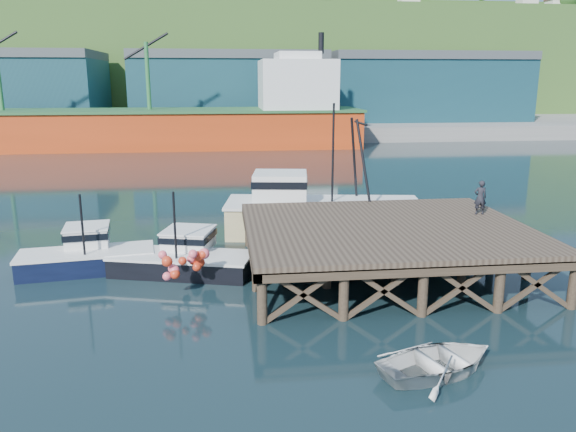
{
  "coord_description": "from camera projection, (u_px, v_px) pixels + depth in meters",
  "views": [
    {
      "loc": [
        -1.42,
        -22.63,
        8.22
      ],
      "look_at": [
        1.49,
        2.0,
        2.16
      ],
      "focal_mm": 35.0,
      "sensor_mm": 36.0,
      "label": 1
    }
  ],
  "objects": [
    {
      "name": "trawler",
      "position": [
        319.0,
        208.0,
        30.29
      ],
      "size": [
        10.91,
        5.2,
        7.02
      ],
      "rotation": [
        0.0,
        0.0,
        -0.14
      ],
      "color": "beige",
      "rests_on": "ground"
    },
    {
      "name": "hillside",
      "position": [
        226.0,
        65.0,
        117.8
      ],
      "size": [
        220.0,
        50.0,
        22.0
      ],
      "primitive_type": "cube",
      "color": "#2D511E",
      "rests_on": "ground"
    },
    {
      "name": "dockworker",
      "position": [
        480.0,
        197.0,
        25.82
      ],
      "size": [
        0.63,
        0.45,
        1.59
      ],
      "primitive_type": "imported",
      "rotation": [
        0.0,
        0.0,
        3.01
      ],
      "color": "black",
      "rests_on": "wharf"
    },
    {
      "name": "wharf",
      "position": [
        387.0,
        230.0,
        23.93
      ],
      "size": [
        12.0,
        10.0,
        2.62
      ],
      "color": "brown",
      "rests_on": "ground"
    },
    {
      "name": "warehouse_mid",
      "position": [
        230.0,
        91.0,
        85.1
      ],
      "size": [
        28.0,
        16.0,
        9.0
      ],
      "primitive_type": "cube",
      "color": "#17444E",
      "rests_on": "far_quay"
    },
    {
      "name": "dinghy",
      "position": [
        439.0,
        361.0,
        16.05
      ],
      "size": [
        4.31,
        3.62,
        0.77
      ],
      "primitive_type": "imported",
      "rotation": [
        0.0,
        0.0,
        1.87
      ],
      "color": "silver",
      "rests_on": "ground"
    },
    {
      "name": "warehouse_right",
      "position": [
        420.0,
        90.0,
        88.52
      ],
      "size": [
        30.0,
        16.0,
        9.0
      ],
      "primitive_type": "cube",
      "color": "#17444E",
      "rests_on": "far_quay"
    },
    {
      "name": "far_quay",
      "position": [
        230.0,
        125.0,
        91.23
      ],
      "size": [
        160.0,
        40.0,
        2.0
      ],
      "primitive_type": "cube",
      "color": "gray",
      "rests_on": "ground"
    },
    {
      "name": "boat_black",
      "position": [
        183.0,
        257.0,
        24.43
      ],
      "size": [
        6.44,
        5.33,
        3.75
      ],
      "rotation": [
        0.0,
        0.0,
        -0.27
      ],
      "color": "black",
      "rests_on": "ground"
    },
    {
      "name": "cargo_ship",
      "position": [
        163.0,
        120.0,
        68.5
      ],
      "size": [
        55.5,
        10.0,
        13.75
      ],
      "color": "red",
      "rests_on": "ground"
    },
    {
      "name": "boat_navy",
      "position": [
        87.0,
        254.0,
        24.74
      ],
      "size": [
        5.94,
        3.49,
        3.57
      ],
      "rotation": [
        0.0,
        0.0,
        0.13
      ],
      "color": "black",
      "rests_on": "ground"
    },
    {
      "name": "ground",
      "position": [
        259.0,
        277.0,
        23.94
      ],
      "size": [
        300.0,
        300.0,
        0.0
      ],
      "primitive_type": "plane",
      "color": "black",
      "rests_on": "ground"
    }
  ]
}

